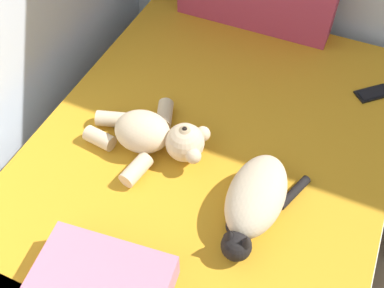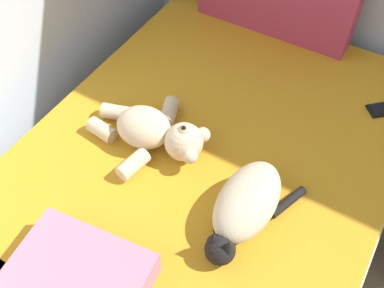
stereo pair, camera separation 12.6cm
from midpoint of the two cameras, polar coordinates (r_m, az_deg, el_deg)
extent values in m
cube|color=brown|center=(1.99, -0.54, -8.28)|extent=(1.38, 1.98, 0.31)
cube|color=white|center=(1.79, -0.60, -4.20)|extent=(1.34, 1.93, 0.18)
cube|color=orange|center=(1.74, 0.18, -0.81)|extent=(1.33, 1.79, 0.02)
ellipsoid|color=#C6B293|center=(1.52, 5.82, -6.54)|extent=(0.19, 0.34, 0.15)
sphere|color=black|center=(1.45, 3.11, -12.87)|extent=(0.10, 0.10, 0.10)
cone|color=black|center=(1.40, 4.27, -12.22)|extent=(0.04, 0.04, 0.04)
cone|color=black|center=(1.41, 2.15, -11.44)|extent=(0.04, 0.04, 0.04)
cylinder|color=black|center=(1.62, 10.61, -6.15)|extent=(0.08, 0.16, 0.03)
ellipsoid|color=black|center=(1.53, 3.09, -9.85)|extent=(0.06, 0.10, 0.04)
ellipsoid|color=beige|center=(1.71, -8.40, 1.50)|extent=(0.23, 0.19, 0.15)
sphere|color=beige|center=(1.66, -3.08, 0.09)|extent=(0.15, 0.15, 0.15)
sphere|color=tan|center=(1.62, -3.16, 1.21)|extent=(0.06, 0.06, 0.06)
sphere|color=black|center=(1.60, -3.20, 1.78)|extent=(0.02, 0.02, 0.02)
sphere|color=beige|center=(1.67, -0.80, 1.20)|extent=(0.06, 0.06, 0.06)
sphere|color=beige|center=(1.61, -2.08, -1.62)|extent=(0.06, 0.06, 0.06)
cylinder|color=beige|center=(1.81, -5.48, 3.68)|extent=(0.10, 0.14, 0.06)
cylinder|color=beige|center=(1.83, -12.14, 3.02)|extent=(0.13, 0.09, 0.06)
cylinder|color=beige|center=(1.65, -9.25, -3.33)|extent=(0.08, 0.14, 0.06)
cylinder|color=beige|center=(1.77, -13.63, 0.62)|extent=(0.12, 0.08, 0.06)
cube|color=black|center=(2.05, 20.34, 5.96)|extent=(0.16, 0.15, 0.01)
cube|color=black|center=(2.05, 20.38, 6.06)|extent=(0.14, 0.13, 0.00)
cube|color=#D1728C|center=(1.43, -14.13, -17.39)|extent=(0.43, 0.32, 0.11)
camera|label=1|loc=(0.06, -92.11, -2.58)|focal=42.13mm
camera|label=2|loc=(0.06, 87.89, 2.58)|focal=42.13mm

